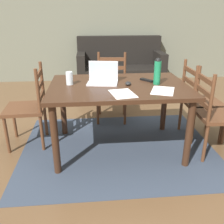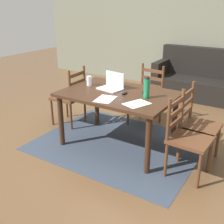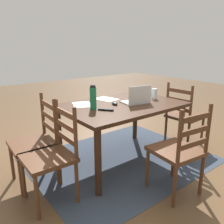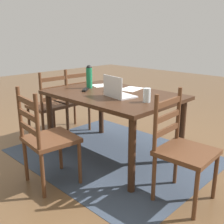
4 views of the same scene
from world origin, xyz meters
TOP-DOWN VIEW (x-y plane):
  - ground_plane at (0.00, 0.00)m, footprint 14.00×14.00m
  - area_rug at (0.00, 0.00)m, footprint 2.21×1.76m
  - wall_back at (0.00, 3.19)m, footprint 8.00×0.12m
  - dining_table at (0.00, 0.00)m, footprint 1.47×1.01m
  - chair_right_far at (1.02, 0.20)m, footprint 0.45×0.45m
  - chair_far_head at (0.00, 0.88)m, footprint 0.49×0.49m
  - chair_left_far at (-1.02, 0.20)m, footprint 0.46×0.46m
  - chair_right_near at (1.02, -0.20)m, footprint 0.46×0.46m
  - couch at (0.36, 2.71)m, footprint 1.80×0.80m
  - laptop at (-0.16, 0.10)m, footprint 0.35×0.27m
  - water_bottle at (0.41, -0.01)m, footprint 0.07×0.07m
  - drinking_glass at (-0.52, 0.06)m, footprint 0.07×0.07m
  - computer_mouse at (0.10, -0.01)m, footprint 0.08×0.11m
  - tv_remote at (0.33, 0.13)m, footprint 0.14×0.16m
  - paper_stack_left at (0.41, -0.25)m, footprint 0.30×0.35m
  - paper_stack_right at (0.00, -0.31)m, footprint 0.26×0.33m

SIDE VIEW (x-z plane):
  - ground_plane at x=0.00m, z-range 0.00..0.00m
  - area_rug at x=0.00m, z-range 0.00..0.01m
  - couch at x=0.36m, z-range -0.14..0.86m
  - chair_right_far at x=1.02m, z-range -0.01..0.94m
  - chair_far_head at x=0.00m, z-range -0.01..0.94m
  - chair_left_far at x=-1.02m, z-range -0.01..0.94m
  - chair_right_near at x=1.02m, z-range -0.01..0.94m
  - dining_table at x=0.00m, z-range 0.29..1.05m
  - paper_stack_left at x=0.41m, z-range 0.76..0.77m
  - paper_stack_right at x=0.00m, z-range 0.76..0.77m
  - tv_remote at x=0.33m, z-range 0.76..0.78m
  - computer_mouse at x=0.10m, z-range 0.76..0.80m
  - laptop at x=-0.16m, z-range 0.71..0.93m
  - drinking_glass at x=-0.52m, z-range 0.76..0.90m
  - water_bottle at x=0.41m, z-range 0.77..1.05m
  - wall_back at x=0.00m, z-range 0.00..2.70m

